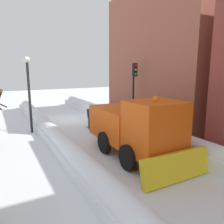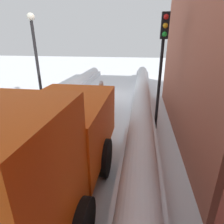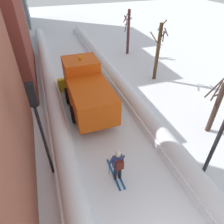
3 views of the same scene
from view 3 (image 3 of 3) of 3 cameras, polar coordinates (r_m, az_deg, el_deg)
ground_plane at (r=14.11m, az=-5.81°, el=2.99°), size 80.00×80.00×0.00m
snowbank_left at (r=13.61m, az=-16.37°, el=2.62°), size 1.10×36.00×1.10m
snowbank_right at (r=14.59m, az=3.86°, el=6.07°), size 1.10×36.00×0.91m
plow_truck at (r=12.70m, az=-7.24°, el=6.56°), size 3.20×5.98×3.12m
skier at (r=8.73m, az=1.69°, el=-14.65°), size 0.62×1.80×1.81m
traffic_light_pole at (r=7.96m, az=-20.46°, el=-1.21°), size 0.28×0.42×4.62m
bare_tree_near at (r=12.03m, az=27.64°, el=1.29°), size 1.39×1.36×3.07m
bare_tree_mid at (r=16.45m, az=13.01°, el=16.57°), size 1.35×1.33×4.63m
bare_tree_far at (r=21.70m, az=4.64°, el=21.95°), size 1.00×1.05×4.30m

